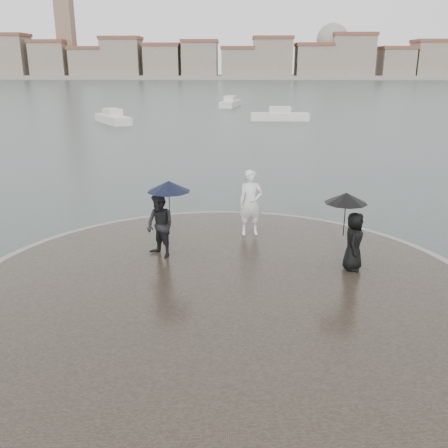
{
  "coord_description": "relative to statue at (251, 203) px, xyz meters",
  "views": [
    {
      "loc": [
        0.33,
        -7.07,
        5.32
      ],
      "look_at": [
        0.0,
        4.8,
        1.45
      ],
      "focal_mm": 40.0,
      "sensor_mm": 36.0,
      "label": 1
    }
  ],
  "objects": [
    {
      "name": "visitor_right",
      "position": [
        2.4,
        -2.57,
        0.15
      ],
      "size": [
        1.11,
        1.05,
        1.95
      ],
      "color": "black",
      "rests_on": "quay_tip"
    },
    {
      "name": "ground",
      "position": [
        -0.73,
        -7.19,
        -1.34
      ],
      "size": [
        400.0,
        400.0,
        0.0
      ],
      "primitive_type": "plane",
      "color": "#2B3835",
      "rests_on": "ground"
    },
    {
      "name": "visitor_left",
      "position": [
        -2.35,
        -1.83,
        0.17
      ],
      "size": [
        1.34,
        1.18,
        2.04
      ],
      "color": "black",
      "rests_on": "quay_tip"
    },
    {
      "name": "boats",
      "position": [
        3.18,
        37.34,
        -0.96
      ],
      "size": [
        38.9,
        23.49,
        1.5
      ],
      "color": "silver",
      "rests_on": "ground"
    },
    {
      "name": "statue",
      "position": [
        0.0,
        0.0,
        0.0
      ],
      "size": [
        0.76,
        0.55,
        1.96
      ],
      "primitive_type": "imported",
      "rotation": [
        0.0,
        0.0,
        0.11
      ],
      "color": "white",
      "rests_on": "quay_tip"
    },
    {
      "name": "far_skyline",
      "position": [
        -7.02,
        153.52,
        4.27
      ],
      "size": [
        260.0,
        20.0,
        37.0
      ],
      "color": "gray",
      "rests_on": "ground"
    },
    {
      "name": "quay_tip",
      "position": [
        -0.73,
        -3.69,
        -1.16
      ],
      "size": [
        11.9,
        11.9,
        0.36
      ],
      "primitive_type": "cylinder",
      "color": "#2D261E",
      "rests_on": "ground"
    },
    {
      "name": "kerb_ring",
      "position": [
        -0.73,
        -3.69,
        -1.18
      ],
      "size": [
        12.5,
        12.5,
        0.32
      ],
      "primitive_type": "cylinder",
      "color": "gray",
      "rests_on": "ground"
    }
  ]
}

